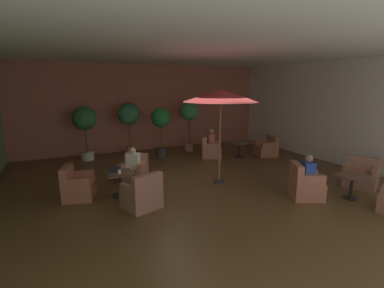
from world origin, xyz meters
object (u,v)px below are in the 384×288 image
at_px(armchair_mid_center_east, 305,185).
at_px(potted_tree_right_corner, 129,117).
at_px(potted_tree_left_corner, 189,115).
at_px(armchair_front_left_north, 134,172).
at_px(armchair_front_left_east, 78,186).
at_px(patron_by_window, 211,139).
at_px(cafe_table_front_right, 240,145).
at_px(armchair_front_right_east, 210,149).
at_px(iced_drink_cup, 119,172).
at_px(armchair_front_right_north, 266,148).
at_px(cafe_table_front_left, 120,179).
at_px(potted_tree_mid_right, 85,122).
at_px(patron_blue_shirt, 308,170).
at_px(open_laptop, 115,171).
at_px(cafe_table_mid_center, 352,180).
at_px(patio_umbrella_tall_red, 221,96).
at_px(patron_with_friend, 133,160).
at_px(potted_tree_mid_left, 161,123).
at_px(armchair_front_left_south, 142,195).
at_px(armchair_mid_center_north, 361,176).

xyz_separation_m(armchair_mid_center_east, potted_tree_right_corner, (-3.01, 6.28, 1.25)).
relative_size(potted_tree_left_corner, potted_tree_right_corner, 0.99).
height_order(armchair_front_left_north, potted_tree_left_corner, potted_tree_left_corner).
xyz_separation_m(armchair_front_left_east, patron_by_window, (5.16, 2.30, 0.44)).
distance_m(cafe_table_front_right, armchair_front_right_east, 1.19).
relative_size(armchair_front_right_east, iced_drink_cup, 9.51).
relative_size(armchair_front_right_north, iced_drink_cup, 8.69).
height_order(cafe_table_front_left, armchair_front_left_east, armchair_front_left_east).
xyz_separation_m(cafe_table_front_right, armchair_front_right_east, (-1.08, 0.49, -0.15)).
height_order(potted_tree_mid_right, patron_blue_shirt, potted_tree_mid_right).
distance_m(armchair_front_left_east, open_laptop, 1.00).
xyz_separation_m(armchair_front_left_east, cafe_table_mid_center, (6.26, -2.99, 0.17)).
xyz_separation_m(patio_umbrella_tall_red, patron_with_friend, (-2.29, 1.06, -1.82)).
distance_m(potted_tree_right_corner, patron_by_window, 3.41).
distance_m(iced_drink_cup, open_laptop, 0.14).
bearing_deg(armchair_front_right_north, cafe_table_front_right, 167.15).
relative_size(armchair_front_right_east, potted_tree_left_corner, 0.49).
xyz_separation_m(potted_tree_mid_left, iced_drink_cup, (-2.32, -3.44, -0.72)).
bearing_deg(armchair_front_left_east, patron_by_window, 24.05).
xyz_separation_m(cafe_table_front_right, potted_tree_right_corner, (-3.97, 1.99, 1.12)).
bearing_deg(patio_umbrella_tall_red, armchair_front_left_east, 172.44).
relative_size(cafe_table_mid_center, open_laptop, 1.92).
relative_size(cafe_table_front_left, potted_tree_mid_left, 0.33).
bearing_deg(cafe_table_mid_center, armchair_front_right_east, 102.03).
xyz_separation_m(armchair_front_right_north, patio_umbrella_tall_red, (-3.49, -2.08, 2.24)).
bearing_deg(open_laptop, armchair_front_left_east, 162.92).
distance_m(cafe_table_front_left, patron_by_window, 4.91).
height_order(armchair_mid_center_east, potted_tree_mid_left, potted_tree_mid_left).
bearing_deg(cafe_table_front_right, armchair_front_left_south, -147.42).
relative_size(armchair_front_left_north, armchair_mid_center_north, 0.95).
relative_size(armchair_front_right_east, patron_with_friend, 1.70).
distance_m(armchair_mid_center_east, potted_tree_mid_right, 7.98).
distance_m(armchair_front_left_east, potted_tree_mid_left, 4.65).
bearing_deg(patron_blue_shirt, iced_drink_cup, 153.82).
bearing_deg(potted_tree_mid_right, patron_with_friend, -74.05).
relative_size(potted_tree_mid_left, iced_drink_cup, 18.09).
bearing_deg(armchair_mid_center_north, potted_tree_mid_right, 136.04).
bearing_deg(potted_tree_left_corner, armchair_mid_center_north, -68.44).
height_order(cafe_table_front_left, armchair_mid_center_east, armchair_mid_center_east).
distance_m(armchair_front_left_north, armchair_mid_center_north, 6.51).
bearing_deg(armchair_front_right_north, potted_tree_mid_left, 159.64).
distance_m(armchair_front_right_north, potted_tree_right_corner, 5.74).
bearing_deg(armchair_front_right_east, potted_tree_mid_right, 160.31).
bearing_deg(patron_by_window, armchair_front_right_north, -18.48).
height_order(armchair_front_left_east, patron_by_window, patron_by_window).
bearing_deg(patron_blue_shirt, cafe_table_front_right, 77.85).
bearing_deg(patron_with_friend, armchair_front_left_north, 55.86).
bearing_deg(open_laptop, patron_by_window, 31.09).
bearing_deg(potted_tree_right_corner, potted_tree_mid_right, 175.98).
bearing_deg(potted_tree_mid_left, open_laptop, -125.88).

